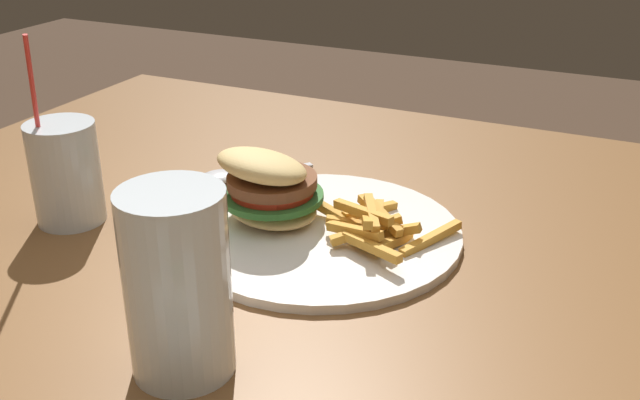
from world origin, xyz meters
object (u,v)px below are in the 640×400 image
at_px(spoon, 226,176).
at_px(juice_glass, 66,178).
at_px(meal_plate_near, 300,212).
at_px(beer_glass, 181,289).

bearing_deg(spoon, juice_glass, 10.01).
distance_m(meal_plate_near, beer_glass, 0.25).
height_order(beer_glass, spoon, beer_glass).
relative_size(beer_glass, juice_glass, 0.71).
xyz_separation_m(meal_plate_near, beer_glass, (-0.02, 0.25, 0.05)).
bearing_deg(spoon, beer_glass, 66.86).
xyz_separation_m(beer_glass, juice_glass, (0.27, -0.17, -0.02)).
bearing_deg(juice_glass, meal_plate_near, -162.22).
relative_size(juice_glass, spoon, 1.64).
distance_m(juice_glass, spoon, 0.20).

